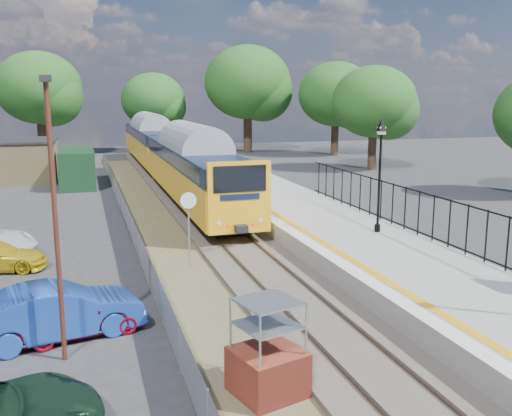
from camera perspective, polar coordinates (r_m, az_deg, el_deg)
name	(u,v)px	position (r m, az deg, el deg)	size (l,w,h in m)	color
ground	(314,321)	(16.81, 5.82, -11.21)	(120.00, 120.00, 0.00)	#2D2D30
track_bed	(220,240)	(25.41, -3.66, -3.17)	(5.90, 80.00, 0.29)	#473F38
platform	(332,233)	(25.27, 7.60, -2.49)	(5.00, 70.00, 0.90)	gray
platform_edge	(288,226)	(24.40, 3.22, -1.81)	(0.90, 70.00, 0.01)	silver
victorian_lamp_north	(381,149)	(23.38, 12.36, 5.81)	(0.44, 0.44, 4.60)	black
palisade_fence	(463,227)	(21.32, 19.96, -1.82)	(0.12, 26.00, 2.00)	black
wire_fence	(129,223)	(26.99, -12.55, -1.46)	(0.06, 52.00, 1.20)	#999EA3
outbuilding	(15,162)	(46.00, -22.99, 4.25)	(10.80, 10.10, 3.12)	tan
tree_line	(160,93)	(56.78, -9.63, 11.28)	(56.80, 43.80, 11.88)	#332319
train	(167,150)	(43.36, -8.90, 5.72)	(2.82, 40.83, 3.51)	#FBAF16
brick_plinth	(268,350)	(12.52, 1.17, -14.02)	(1.69, 1.69, 2.20)	maroon
speed_sign	(189,217)	(20.90, -6.75, -0.93)	(0.59, 0.10, 2.95)	#999EA3
carpark_lamp	(54,204)	(14.09, -19.53, 0.40)	(0.25, 0.50, 6.84)	#54261C
car_red	(77,313)	(16.37, -17.48, -9.97)	(1.47, 3.66, 1.25)	maroon
car_blue	(58,312)	(16.30, -19.20, -9.75)	(1.56, 4.48, 1.47)	#1B43A7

